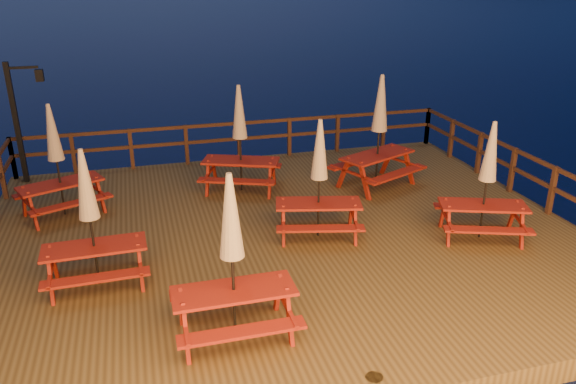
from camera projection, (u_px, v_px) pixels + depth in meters
name	position (u px, v px, depth m)	size (l,w,h in m)	color
ground	(284.00, 248.00, 11.71)	(500.00, 500.00, 0.00)	black
deck	(284.00, 240.00, 11.63)	(12.00, 10.00, 0.40)	#4E3819
deck_piles	(284.00, 261.00, 11.82)	(11.44, 9.44, 1.40)	#391E12
railing	(264.00, 169.00, 12.87)	(11.80, 9.75, 1.10)	#391E12
lamp_post	(21.00, 112.00, 13.63)	(0.85, 0.18, 3.00)	black
picnic_table_0	(379.00, 130.00, 13.45)	(2.41, 2.23, 2.75)	maroon
picnic_table_1	(240.00, 137.00, 13.22)	(2.22, 2.04, 2.57)	maroon
picnic_table_2	(90.00, 217.00, 9.18)	(1.73, 1.44, 2.42)	maroon
picnic_table_3	(319.00, 177.00, 10.91)	(1.97, 1.75, 2.42)	maroon
picnic_table_4	(232.00, 255.00, 7.83)	(1.77, 1.46, 2.54)	maroon
picnic_table_5	(487.00, 179.00, 10.85)	(2.04, 1.86, 2.40)	maroon
picnic_table_6	(56.00, 159.00, 11.89)	(2.15, 1.99, 2.47)	maroon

